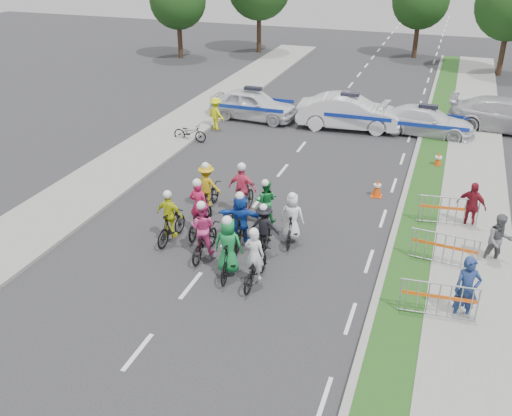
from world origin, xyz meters
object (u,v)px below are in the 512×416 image
(rider_10, at_px, (207,191))
(police_car_0, at_px, (253,105))
(rider_9, at_px, (243,195))
(rider_0, at_px, (255,265))
(police_car_2, at_px, (426,121))
(spectator_2, at_px, (471,206))
(parked_bike, at_px, (190,132))
(barrier_0, at_px, (438,302))
(rider_5, at_px, (241,223))
(rider_8, at_px, (266,208))
(spectator_1, at_px, (499,241))
(marshal_hiviz, at_px, (216,114))
(civilian_sedan, at_px, (506,115))
(barrier_2, at_px, (448,212))
(spectator_0, at_px, (467,290))
(tree_1, at_px, (511,5))
(rider_7, at_px, (292,223))
(tree_0, at_px, (178,1))
(rider_2, at_px, (204,235))
(police_car_1, at_px, (349,112))
(rider_6, at_px, (200,215))
(rider_4, at_px, (264,233))
(cone_0, at_px, (377,188))
(rider_1, at_px, (229,252))
(tree_4, at_px, (421,0))
(cone_1, at_px, (438,160))
(rider_3, at_px, (171,222))

(rider_10, bearing_deg, police_car_0, -79.29)
(rider_9, bearing_deg, rider_0, 117.66)
(rider_10, bearing_deg, police_car_2, -121.54)
(spectator_2, xyz_separation_m, parked_bike, (-12.59, 4.79, -0.42))
(barrier_0, bearing_deg, spectator_2, 82.88)
(rider_5, bearing_deg, spectator_2, -161.56)
(rider_8, xyz_separation_m, spectator_1, (7.34, -0.11, 0.19))
(marshal_hiviz, height_order, barrier_0, marshal_hiviz)
(civilian_sedan, bearing_deg, barrier_2, 172.39)
(barrier_2, bearing_deg, spectator_0, -83.01)
(rider_10, height_order, barrier_2, rider_10)
(rider_10, xyz_separation_m, tree_1, (10.48, 25.39, 3.81))
(rider_9, bearing_deg, rider_7, 152.29)
(rider_10, distance_m, tree_0, 26.75)
(rider_2, xyz_separation_m, tree_0, (-13.69, 26.34, 3.48))
(rider_7, xyz_separation_m, rider_8, (-1.16, 0.82, -0.05))
(spectator_2, height_order, tree_1, tree_1)
(rider_5, relative_size, police_car_1, 0.37)
(tree_1, bearing_deg, rider_7, -104.68)
(rider_6, distance_m, marshal_hiviz, 10.77)
(rider_0, bearing_deg, rider_7, -97.07)
(rider_8, relative_size, rider_9, 0.88)
(rider_10, bearing_deg, marshal_hiviz, -69.32)
(rider_4, height_order, rider_9, rider_9)
(rider_8, distance_m, cone_0, 4.85)
(rider_4, xyz_separation_m, civilian_sedan, (7.54, 15.11, 0.13))
(police_car_2, relative_size, barrier_2, 2.31)
(rider_1, height_order, barrier_0, rider_1)
(rider_4, xyz_separation_m, cone_0, (2.72, 5.30, -0.33))
(rider_2, distance_m, rider_10, 3.18)
(rider_2, distance_m, marshal_hiviz, 12.24)
(rider_4, distance_m, tree_4, 31.76)
(cone_1, xyz_separation_m, parked_bike, (-11.30, -0.50, 0.09))
(rider_1, height_order, rider_3, rider_1)
(rider_1, relative_size, tree_4, 0.31)
(civilian_sedan, bearing_deg, rider_4, 156.76)
(police_car_0, bearing_deg, rider_4, -154.76)
(rider_5, height_order, spectator_1, rider_5)
(rider_3, relative_size, rider_7, 1.02)
(rider_8, bearing_deg, rider_0, 92.51)
(rider_7, relative_size, police_car_2, 0.39)
(barrier_0, height_order, tree_4, tree_4)
(spectator_0, height_order, marshal_hiviz, spectator_0)
(police_car_0, xyz_separation_m, parked_bike, (-1.66, -4.24, -0.35))
(rider_10, bearing_deg, rider_8, 169.23)
(spectator_1, relative_size, tree_4, 0.27)
(rider_10, relative_size, spectator_2, 1.10)
(rider_4, height_order, barrier_0, rider_4)
(rider_9, bearing_deg, spectator_1, 178.73)
(rider_8, distance_m, barrier_0, 6.80)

